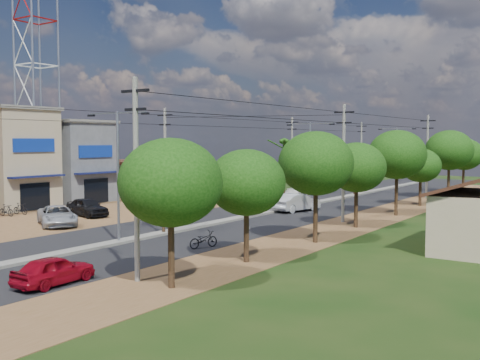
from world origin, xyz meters
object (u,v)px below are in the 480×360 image
object	(u,v)px
car_red_near	(54,271)
car_parked_silver	(57,216)
car_parked_dark	(87,207)
car_white_far	(292,197)
car_silver_mid	(297,203)
moto_rider_east	(203,240)

from	to	relation	value
car_red_near	car_parked_silver	bearing A→B (deg)	-40.15
car_parked_dark	car_white_far	bearing A→B (deg)	-15.94
car_white_far	car_parked_dark	world-z (taller)	car_parked_dark
car_silver_mid	car_white_far	distance (m)	6.86
car_red_near	moto_rider_east	distance (m)	10.17
car_parked_silver	moto_rider_east	bearing A→B (deg)	-62.83
car_red_near	moto_rider_east	xyz separation A→B (m)	(0.20, 10.17, -0.14)
moto_rider_east	car_silver_mid	bearing A→B (deg)	-60.07
car_parked_silver	car_parked_dark	distance (m)	5.15
car_parked_dark	car_silver_mid	bearing A→B (deg)	-35.15
car_silver_mid	car_parked_silver	bearing A→B (deg)	70.08
car_silver_mid	car_parked_dark	size ratio (longest dim) A/B	1.08
car_red_near	car_white_far	bearing A→B (deg)	-80.18
car_red_near	car_parked_silver	world-z (taller)	car_parked_silver
car_red_near	car_silver_mid	bearing A→B (deg)	-85.08
car_silver_mid	car_parked_silver	xyz separation A→B (m)	(-10.50, -17.19, -0.07)
car_red_near	car_parked_dark	xyz separation A→B (m)	(-16.19, 15.59, 0.13)
car_red_near	moto_rider_east	bearing A→B (deg)	-93.30
car_red_near	car_silver_mid	xyz separation A→B (m)	(-3.50, 28.12, 0.16)
moto_rider_east	car_parked_dark	bearing A→B (deg)	-0.02
car_parked_dark	moto_rider_east	distance (m)	17.27
car_silver_mid	car_white_far	size ratio (longest dim) A/B	1.08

